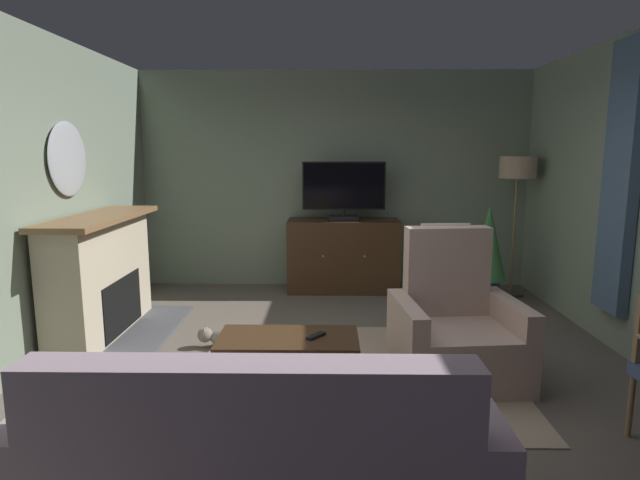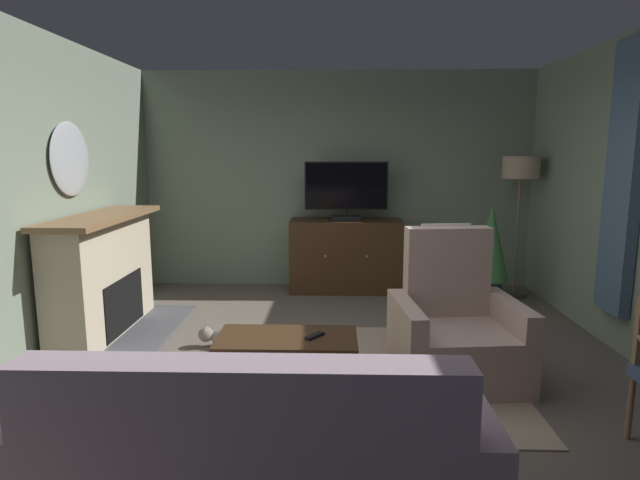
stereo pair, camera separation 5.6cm
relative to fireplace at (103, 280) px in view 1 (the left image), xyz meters
name	(u,v)px [view 1 (the left image)]	position (x,y,z in m)	size (l,w,h in m)	color
ground_plane	(338,376)	(2.23, -0.83, -0.58)	(5.62, 6.36, 0.04)	#665B51
wall_back	(334,180)	(2.23, 2.10, 0.84)	(5.62, 0.10, 2.80)	gray
wall_left	(8,201)	(-0.33, -0.83, 0.84)	(0.10, 6.36, 2.80)	gray
curtain_panel_far	(620,179)	(4.69, -0.24, 0.98)	(0.10, 0.44, 2.35)	slate
rug_central	(352,372)	(2.35, -0.82, -0.56)	(2.53, 2.19, 0.01)	tan
fireplace	(103,280)	(0.00, 0.00, 0.00)	(0.87, 1.78, 1.19)	#4C4C51
wall_mirror_oval	(68,159)	(-0.25, 0.00, 1.14)	(0.06, 0.72, 0.69)	#B2B7BF
tv_cabinet	(343,257)	(2.35, 1.75, -0.13)	(1.41, 0.56, 0.92)	black
television	(344,189)	(2.35, 1.69, 0.75)	(1.03, 0.20, 0.73)	black
coffee_table	(288,343)	(1.86, -1.18, -0.18)	(1.03, 0.53, 0.44)	#422B19
tv_remote	(316,336)	(2.07, -1.19, -0.12)	(0.17, 0.05, 0.02)	black
sofa_floral	(261,470)	(1.84, -2.64, -0.24)	(2.13, 0.87, 0.96)	#AD93A3
armchair_in_far_corner	(455,333)	(3.16, -0.87, -0.20)	(1.02, 0.93, 1.19)	#BC9E8E
potted_plant_tall_palm_by_window	(488,250)	(4.00, 1.13, 0.09)	(0.43, 0.43, 1.18)	#3D4C5B
cat	(228,337)	(1.24, -0.28, -0.47)	(0.73, 0.19, 0.20)	gray
floor_lamp	(517,179)	(4.44, 1.55, 0.89)	(0.43, 0.43, 1.72)	#4C4233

